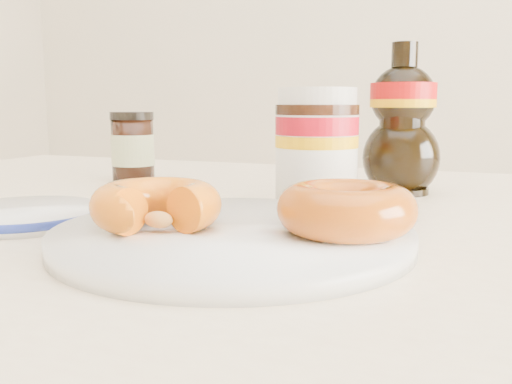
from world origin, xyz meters
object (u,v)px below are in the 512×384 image
at_px(dining_table, 279,294).
at_px(nutella_jar, 317,142).
at_px(donut_whole, 346,209).
at_px(dark_jar, 133,147).
at_px(syrup_bottle, 402,119).
at_px(plate, 233,235).
at_px(donut_bitten, 156,205).
at_px(blue_rim_saucer, 24,214).

height_order(dining_table, nutella_jar, nutella_jar).
distance_m(donut_whole, dark_jar, 0.47).
distance_m(syrup_bottle, dark_jar, 0.38).
bearing_deg(plate, nutella_jar, 86.60).
distance_m(plate, nutella_jar, 0.21).
xyz_separation_m(dining_table, donut_bitten, (-0.05, -0.15, 0.12)).
bearing_deg(donut_bitten, donut_whole, 30.35).
bearing_deg(donut_bitten, plate, 37.98).
distance_m(dining_table, nutella_jar, 0.17).
height_order(dark_jar, blue_rim_saucer, dark_jar).
xyz_separation_m(plate, nutella_jar, (0.01, 0.20, 0.06)).
bearing_deg(plate, dining_table, 92.70).
bearing_deg(nutella_jar, dark_jar, 162.06).
relative_size(donut_bitten, blue_rim_saucer, 0.72).
bearing_deg(donut_whole, donut_bitten, -166.66).
height_order(dining_table, blue_rim_saucer, blue_rim_saucer).
bearing_deg(dining_table, donut_whole, -51.52).
bearing_deg(syrup_bottle, nutella_jar, -122.61).
distance_m(donut_bitten, nutella_jar, 0.23).
distance_m(donut_bitten, blue_rim_saucer, 0.16).
bearing_deg(dark_jar, blue_rim_saucer, -76.04).
xyz_separation_m(donut_bitten, nutella_jar, (0.07, 0.22, 0.04)).
xyz_separation_m(donut_bitten, dark_jar, (-0.23, 0.32, 0.02)).
bearing_deg(donut_bitten, dining_table, 88.90).
relative_size(donut_bitten, donut_whole, 0.98).
relative_size(dining_table, donut_bitten, 13.64).
relative_size(donut_whole, nutella_jar, 0.82).
height_order(nutella_jar, blue_rim_saucer, nutella_jar).
relative_size(donut_bitten, syrup_bottle, 0.56).
height_order(syrup_bottle, dark_jar, syrup_bottle).
xyz_separation_m(dining_table, blue_rim_saucer, (-0.21, -0.12, 0.09)).
xyz_separation_m(dining_table, plate, (0.01, -0.13, 0.09)).
distance_m(nutella_jar, dark_jar, 0.32).
height_order(plate, blue_rim_saucer, same).
distance_m(nutella_jar, blue_rim_saucer, 0.31).
height_order(donut_bitten, syrup_bottle, syrup_bottle).
bearing_deg(donut_bitten, syrup_bottle, 84.13).
bearing_deg(syrup_bottle, donut_whole, -89.92).
bearing_deg(dark_jar, syrup_bottle, 3.07).
height_order(donut_bitten, dark_jar, dark_jar).
distance_m(plate, syrup_bottle, 0.34).
distance_m(syrup_bottle, blue_rim_saucer, 0.44).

